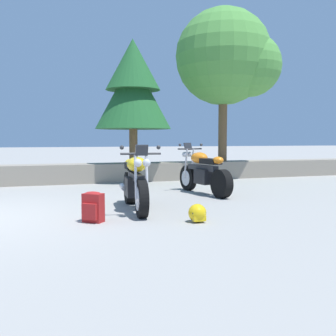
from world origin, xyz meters
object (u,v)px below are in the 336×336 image
rider_backpack (93,206)px  pine_tree_mid_left (133,86)px  motorcycle_yellow_near_left (135,183)px  motorcycle_orange_centre (203,173)px  rider_helmet (198,213)px  leafy_tree_mid_right (229,59)px

rider_backpack → pine_tree_mid_left: size_ratio=0.13×
motorcycle_yellow_near_left → motorcycle_orange_centre: size_ratio=1.00×
rider_backpack → pine_tree_mid_left: (1.89, 5.43, 2.60)m
rider_backpack → rider_helmet: (1.51, -0.50, -0.11)m
motorcycle_orange_centre → rider_helmet: size_ratio=7.36×
motorcycle_yellow_near_left → leafy_tree_mid_right: leafy_tree_mid_right is taller
rider_backpack → motorcycle_orange_centre: bearing=39.4°
motorcycle_orange_centre → rider_backpack: 3.66m
motorcycle_yellow_near_left → motorcycle_orange_centre: 2.51m
motorcycle_yellow_near_left → rider_backpack: (-0.85, -0.78, -0.24)m
motorcycle_yellow_near_left → rider_helmet: motorcycle_yellow_near_left is taller
motorcycle_yellow_near_left → rider_helmet: 1.48m
rider_backpack → leafy_tree_mid_right: leafy_tree_mid_right is taller
rider_backpack → motorcycle_yellow_near_left: bearing=42.6°
rider_backpack → leafy_tree_mid_right: 8.21m
motorcycle_orange_centre → leafy_tree_mid_right: (2.20, 3.09, 3.34)m
pine_tree_mid_left → rider_helmet: bearing=-93.7°
leafy_tree_mid_right → rider_helmet: bearing=-120.8°
motorcycle_yellow_near_left → leafy_tree_mid_right: (4.18, 4.63, 3.34)m
motorcycle_orange_centre → leafy_tree_mid_right: size_ratio=0.42×
leafy_tree_mid_right → rider_backpack: bearing=-132.9°
rider_helmet → pine_tree_mid_left: pine_tree_mid_left is taller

